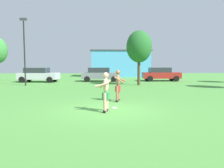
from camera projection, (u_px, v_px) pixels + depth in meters
name	position (u px, v px, depth m)	size (l,w,h in m)	color
ground_plane	(107.00, 110.00, 9.54)	(80.00, 80.00, 0.00)	#4C8E3D
player_with_cap	(118.00, 84.00, 11.69)	(0.66, 0.70, 1.66)	black
player_in_green	(106.00, 91.00, 9.08)	(0.67, 0.64, 1.62)	black
frisbee	(114.00, 108.00, 9.92)	(0.25, 0.25, 0.03)	white
car_gray_near_post	(100.00, 74.00, 25.60)	(4.32, 2.06, 1.58)	slate
car_red_mid_lot	(161.00, 74.00, 26.12)	(4.32, 2.06, 1.58)	maroon
car_silver_far_end	(38.00, 75.00, 24.52)	(4.47, 2.40, 1.58)	silver
lamp_post	(24.00, 45.00, 20.17)	(0.60, 0.24, 6.09)	black
outbuilding_behind_lot	(120.00, 63.00, 36.57)	(9.53, 5.67, 4.20)	#4C9ED1
tree_right_field	(139.00, 47.00, 20.62)	(2.36, 2.36, 5.07)	#4C3823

